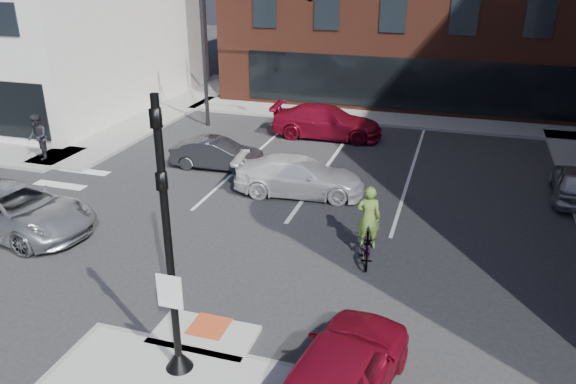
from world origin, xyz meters
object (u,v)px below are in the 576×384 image
(bg_car_silver, at_px, (576,182))
(cyclist, at_px, (367,236))
(red_sedan, at_px, (340,373))
(bg_car_red, at_px, (327,122))
(white_pickup, at_px, (299,176))
(bg_car_dark, at_px, (217,154))
(silver_suv, at_px, (15,210))
(pedestrian_a, at_px, (38,137))

(bg_car_silver, distance_m, cyclist, 9.38)
(red_sedan, relative_size, bg_car_red, 0.85)
(white_pickup, bearing_deg, bg_car_dark, 61.33)
(silver_suv, height_order, pedestrian_a, pedestrian_a)
(bg_car_red, bearing_deg, cyclist, -163.01)
(bg_car_red, bearing_deg, pedestrian_a, 121.11)
(bg_car_red, bearing_deg, bg_car_dark, 147.04)
(bg_car_red, bearing_deg, silver_suv, 148.85)
(red_sedan, height_order, pedestrian_a, pedestrian_a)
(pedestrian_a, bearing_deg, cyclist, 23.96)
(red_sedan, relative_size, bg_car_silver, 1.20)
(bg_car_dark, bearing_deg, pedestrian_a, 98.75)
(bg_car_silver, relative_size, cyclist, 1.64)
(bg_car_dark, bearing_deg, bg_car_silver, -89.29)
(bg_car_red, xyz_separation_m, pedestrian_a, (-10.97, -7.25, 0.35))
(pedestrian_a, bearing_deg, red_sedan, 6.52)
(red_sedan, bearing_deg, silver_suv, -11.40)
(white_pickup, height_order, bg_car_red, bg_car_red)
(silver_suv, distance_m, bg_car_silver, 19.53)
(red_sedan, distance_m, bg_car_red, 17.97)
(white_pickup, bearing_deg, red_sedan, -166.35)
(bg_car_dark, distance_m, bg_car_silver, 13.90)
(cyclist, xyz_separation_m, pedestrian_a, (-15.00, 4.23, 0.34))
(bg_car_dark, bearing_deg, bg_car_red, -33.74)
(bg_car_dark, distance_m, cyclist, 9.40)
(cyclist, bearing_deg, bg_car_red, -79.53)
(bg_car_silver, height_order, cyclist, cyclist)
(bg_car_silver, bearing_deg, red_sedan, 69.20)
(bg_car_silver, xyz_separation_m, cyclist, (-6.50, -6.76, 0.13))
(silver_suv, bearing_deg, bg_car_red, -20.93)
(bg_car_silver, relative_size, bg_car_red, 0.71)
(white_pickup, xyz_separation_m, pedestrian_a, (-11.70, 0.02, 0.43))
(bg_car_silver, bearing_deg, pedestrian_a, 11.25)
(bg_car_silver, height_order, bg_car_red, bg_car_red)
(cyclist, bearing_deg, bg_car_silver, -142.73)
(cyclist, height_order, pedestrian_a, cyclist)
(silver_suv, relative_size, pedestrian_a, 2.80)
(silver_suv, xyz_separation_m, white_pickup, (7.88, 5.74, -0.06))
(red_sedan, bearing_deg, cyclist, -75.98)
(red_sedan, bearing_deg, bg_car_dark, -46.99)
(red_sedan, xyz_separation_m, bg_car_silver, (6.00, 12.67, -0.13))
(bg_car_red, xyz_separation_m, cyclist, (4.03, -11.48, 0.01))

